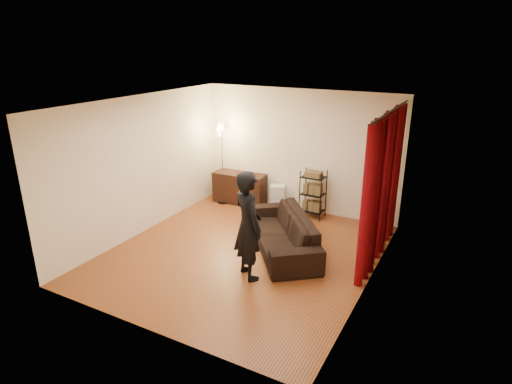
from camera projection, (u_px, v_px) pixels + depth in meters
The scene contains 14 objects.
floor at pixel (243, 253), 7.77m from camera, with size 5.00×5.00×0.00m, color #985227.
ceiling at pixel (242, 103), 6.87m from camera, with size 5.00×5.00×0.00m, color white.
wall_back at pixel (299, 151), 9.40m from camera, with size 5.00×5.00×0.00m, color #F4E7CD.
wall_front at pixel (141, 239), 5.25m from camera, with size 5.00×5.00×0.00m, color #F4E7CD.
wall_left at pixel (143, 165), 8.33m from camera, with size 5.00×5.00×0.00m, color #F4E7CD.
wall_right at pixel (374, 205), 6.32m from camera, with size 5.00×5.00×0.00m, color #F4E7CD.
curtain_rod at pixel (392, 111), 6.88m from camera, with size 0.04×0.04×2.65m, color black.
curtain at pixel (383, 187), 7.33m from camera, with size 0.22×2.65×2.55m, color #620709, non-canonical shape.
sofa at pixel (282, 232), 7.83m from camera, with size 2.31×0.90×0.67m, color black.
person at pixel (248, 226), 6.73m from camera, with size 0.66×0.43×1.79m, color black.
media_cabinet at pixel (240, 188), 10.08m from camera, with size 1.24×0.46×0.72m, color black.
storage_boxes at pixel (278, 197), 9.78m from camera, with size 0.33×0.26×0.55m, color beige, non-canonical shape.
wire_shelf at pixel (313, 194), 9.20m from camera, with size 0.48×0.34×1.05m, color black, non-canonical shape.
floor_lamp at pixel (222, 164), 9.88m from camera, with size 0.34×0.34×1.91m, color silver, non-canonical shape.
Camera 1 is at (3.49, -6.01, 3.65)m, focal length 30.00 mm.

